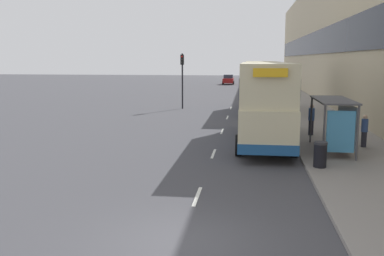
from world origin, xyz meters
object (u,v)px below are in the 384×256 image
at_px(car_2, 228,80).
at_px(litter_bin, 320,154).
at_px(car_1, 253,84).
at_px(pedestrian_1, 352,127).
at_px(double_decker_bus_ahead, 261,85).
at_px(car_3, 253,81).
at_px(double_decker_bus_near, 265,101).
at_px(car_0, 259,87).
at_px(traffic_light_far_kerb, 182,72).
at_px(pedestrian_2, 364,131).
at_px(pedestrian_at_shelter, 311,119).
at_px(pedestrian_3, 347,120).
at_px(bus_shelter, 338,116).

relative_size(car_2, litter_bin, 4.05).
height_order(car_1, pedestrian_1, car_1).
bearing_deg(double_decker_bus_ahead, car_3, 90.41).
bearing_deg(pedestrian_1, double_decker_bus_near, 179.37).
xyz_separation_m(car_0, traffic_light_far_kerb, (-7.26, -17.36, 2.45)).
bearing_deg(pedestrian_2, car_2, 99.71).
height_order(pedestrian_2, traffic_light_far_kerb, traffic_light_far_kerb).
relative_size(pedestrian_at_shelter, pedestrian_3, 1.06).
xyz_separation_m(bus_shelter, double_decker_bus_ahead, (-3.19, 16.19, 0.41)).
bearing_deg(car_3, car_2, 128.35).
relative_size(pedestrian_at_shelter, pedestrian_1, 1.11).
xyz_separation_m(double_decker_bus_ahead, pedestrian_at_shelter, (2.65, -11.59, -1.23)).
distance_m(car_0, traffic_light_far_kerb, 18.98).
distance_m(bus_shelter, car_3, 51.35).
bearing_deg(car_0, pedestrian_3, -81.58).
bearing_deg(double_decker_bus_near, car_0, 89.33).
relative_size(pedestrian_1, traffic_light_far_kerb, 0.32).
height_order(double_decker_bus_near, car_2, double_decker_bus_near).
relative_size(double_decker_bus_ahead, pedestrian_3, 6.02).
relative_size(bus_shelter, car_0, 0.93).
bearing_deg(traffic_light_far_kerb, pedestrian_at_shelter, -54.29).
bearing_deg(car_0, pedestrian_at_shelter, -85.59).
bearing_deg(pedestrian_2, pedestrian_3, 90.68).
height_order(bus_shelter, double_decker_bus_near, double_decker_bus_near).
bearing_deg(double_decker_bus_near, pedestrian_1, -0.63).
distance_m(car_2, pedestrian_3, 52.58).
bearing_deg(bus_shelter, traffic_light_far_kerb, 119.47).
bearing_deg(pedestrian_at_shelter, double_decker_bus_ahead, 102.87).
xyz_separation_m(car_2, traffic_light_far_kerb, (-2.30, -38.83, 2.50)).
bearing_deg(pedestrian_at_shelter, car_3, 93.56).
height_order(pedestrian_1, pedestrian_3, pedestrian_3).
distance_m(bus_shelter, car_2, 57.39).
height_order(car_1, car_2, car_1).
bearing_deg(car_2, pedestrian_3, 100.34).
distance_m(double_decker_bus_ahead, traffic_light_far_kerb, 7.30).
bearing_deg(car_1, double_decker_bus_ahead, -89.11).
bearing_deg(car_1, litter_bin, -87.08).
xyz_separation_m(car_2, car_3, (4.44, -5.61, 0.02)).
distance_m(pedestrian_2, litter_bin, 5.31).
bearing_deg(pedestrian_2, double_decker_bus_near, 167.54).
bearing_deg(car_0, double_decker_bus_near, -90.67).
relative_size(car_2, pedestrian_2, 2.62).
distance_m(double_decker_bus_near, pedestrian_at_shelter, 3.67).
height_order(pedestrian_3, traffic_light_far_kerb, traffic_light_far_kerb).
distance_m(pedestrian_1, traffic_light_far_kerb, 19.43).
xyz_separation_m(double_decker_bus_near, pedestrian_2, (4.91, -1.08, -1.32)).
xyz_separation_m(car_0, pedestrian_at_shelter, (2.37, -30.76, 0.16)).
bearing_deg(car_0, litter_bin, -87.48).
bearing_deg(traffic_light_far_kerb, car_2, 86.61).
distance_m(car_0, car_2, 22.03).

